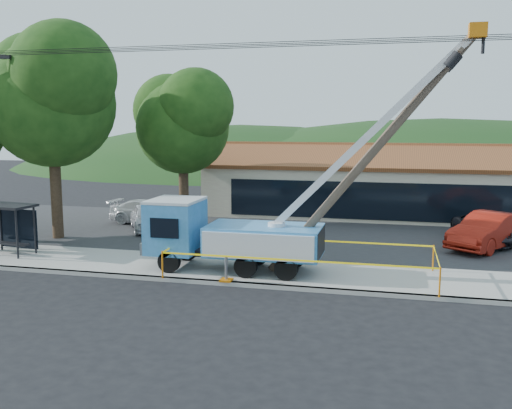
{
  "coord_description": "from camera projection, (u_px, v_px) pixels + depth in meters",
  "views": [
    {
      "loc": [
        4.74,
        -17.57,
        6.04
      ],
      "look_at": [
        -0.77,
        5.0,
        2.64
      ],
      "focal_mm": 40.0,
      "sensor_mm": 36.0,
      "label": 1
    }
  ],
  "objects": [
    {
      "name": "tree_lot",
      "position": [
        182.0,
        118.0,
        32.11
      ],
      "size": [
        6.3,
        5.6,
        8.94
      ],
      "color": "#332316",
      "rests_on": "ground"
    },
    {
      "name": "tree_west_near",
      "position": [
        51.0,
        91.0,
        28.29
      ],
      "size": [
        7.56,
        6.72,
        10.8
      ],
      "color": "#332316",
      "rests_on": "ground"
    },
    {
      "name": "hill_west",
      "position": [
        241.0,
        167.0,
        75.26
      ],
      "size": [
        78.4,
        56.0,
        28.0
      ],
      "primitive_type": "ellipsoid",
      "color": "#183B15",
      "rests_on": "ground"
    },
    {
      "name": "car_silver",
      "position": [
        148.0,
        232.0,
        31.48
      ],
      "size": [
        3.61,
        4.51,
        1.44
      ],
      "primitive_type": "imported",
      "rotation": [
        0.0,
        0.0,
        0.53
      ],
      "color": "silver",
      "rests_on": "ground"
    },
    {
      "name": "ground",
      "position": [
        243.0,
        305.0,
        18.87
      ],
      "size": [
        120.0,
        120.0,
        0.0
      ],
      "primitive_type": "plane",
      "color": "black",
      "rests_on": "ground"
    },
    {
      "name": "hill_center",
      "position": [
        439.0,
        171.0,
        69.39
      ],
      "size": [
        89.6,
        64.0,
        32.0
      ],
      "primitive_type": "ellipsoid",
      "color": "#183B15",
      "rests_on": "ground"
    },
    {
      "name": "leaning_pole",
      "position": [
        377.0,
        148.0,
        21.13
      ],
      "size": [
        7.49,
        1.93,
        9.16
      ],
      "color": "brown",
      "rests_on": "ground"
    },
    {
      "name": "caution_tape",
      "position": [
        301.0,
        255.0,
        21.98
      ],
      "size": [
        10.06,
        3.61,
        1.04
      ],
      "color": "#D16C0B",
      "rests_on": "ground"
    },
    {
      "name": "curb",
      "position": [
        258.0,
        285.0,
        20.88
      ],
      "size": [
        60.0,
        0.25,
        0.15
      ],
      "primitive_type": "cube",
      "color": "#A49F99",
      "rests_on": "ground"
    },
    {
      "name": "strip_mall",
      "position": [
        382.0,
        186.0,
        36.86
      ],
      "size": [
        22.5,
        8.53,
        4.67
      ],
      "color": "#BCAA95",
      "rests_on": "ground"
    },
    {
      "name": "car_white",
      "position": [
        149.0,
        225.0,
        33.51
      ],
      "size": [
        4.73,
        2.04,
        1.36
      ],
      "primitive_type": "imported",
      "rotation": [
        0.0,
        0.0,
        1.54
      ],
      "color": "silver",
      "rests_on": "ground"
    },
    {
      "name": "bus_shelter",
      "position": [
        10.0,
        217.0,
        25.42
      ],
      "size": [
        2.5,
        1.72,
        2.25
      ],
      "rotation": [
        0.0,
        0.0,
        -0.13
      ],
      "color": "black",
      "rests_on": "ground"
    },
    {
      "name": "utility_truck",
      "position": [
        231.0,
        232.0,
        22.64
      ],
      "size": [
        12.54,
        3.75,
        9.19
      ],
      "color": "black",
      "rests_on": "ground"
    },
    {
      "name": "parking_lot",
      "position": [
        301.0,
        235.0,
        30.4
      ],
      "size": [
        60.0,
        12.0,
        0.1
      ],
      "primitive_type": "cube",
      "color": "#28282B",
      "rests_on": "ground"
    },
    {
      "name": "car_dark",
      "position": [
        480.0,
        244.0,
        28.24
      ],
      "size": [
        2.66,
        4.88,
        1.3
      ],
      "primitive_type": "imported",
      "rotation": [
        0.0,
        0.0,
        0.11
      ],
      "color": "black",
      "rests_on": "ground"
    },
    {
      "name": "car_red",
      "position": [
        487.0,
        250.0,
        26.91
      ],
      "size": [
        4.36,
        5.23,
        1.69
      ],
      "primitive_type": "imported",
      "rotation": [
        0.0,
        0.0,
        -0.6
      ],
      "color": "maroon",
      "rests_on": "ground"
    },
    {
      "name": "sidewalk",
      "position": [
        269.0,
        272.0,
        22.71
      ],
      "size": [
        60.0,
        4.0,
        0.15
      ],
      "primitive_type": "cube",
      "color": "#A49F99",
      "rests_on": "ground"
    }
  ]
}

